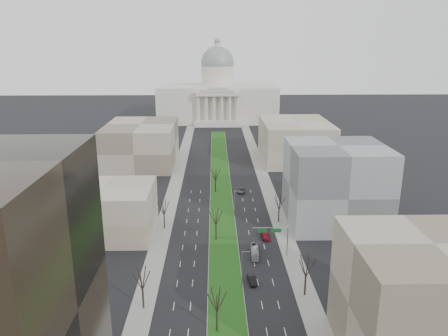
{
  "coord_description": "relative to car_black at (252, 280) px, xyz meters",
  "views": [
    {
      "loc": [
        -2.26,
        -31.12,
        53.34
      ],
      "look_at": [
        1.02,
        115.87,
        10.39
      ],
      "focal_mm": 35.0,
      "sensor_mm": 36.0,
      "label": 1
    }
  ],
  "objects": [
    {
      "name": "tree_median_b",
      "position": [
        -8.11,
        22.64,
        6.24
      ],
      "size": [
        5.4,
        5.4,
        9.72
      ],
      "color": "black",
      "rests_on": "ground"
    },
    {
      "name": "median",
      "position": [
        -6.11,
        61.62,
        -0.65
      ],
      "size": [
        8.0,
        222.03,
        0.2
      ],
      "color": "#999993",
      "rests_on": "ground"
    },
    {
      "name": "car_grey_far",
      "position": [
        1.27,
        62.05,
        0.01
      ],
      "size": [
        2.82,
        5.62,
        1.53
      ],
      "primitive_type": "imported",
      "rotation": [
        0.0,
        0.0,
        -0.05
      ],
      "color": "#4C4D54",
      "rests_on": "ground"
    },
    {
      "name": "tree_left_mid",
      "position": [
        -23.31,
        -9.36,
        6.24
      ],
      "size": [
        5.4,
        5.4,
        9.72
      ],
      "color": "black",
      "rests_on": "ground"
    },
    {
      "name": "mast_arm_signs",
      "position": [
        7.38,
        12.66,
        5.35
      ],
      "size": [
        9.12,
        0.24,
        8.09
      ],
      "color": "gray",
      "rests_on": "ground"
    },
    {
      "name": "car_black",
      "position": [
        0.0,
        0.0,
        0.0
      ],
      "size": [
        2.21,
        4.76,
        1.51
      ],
      "primitive_type": "imported",
      "rotation": [
        0.0,
        0.0,
        0.14
      ],
      "color": "black",
      "rests_on": "ground"
    },
    {
      "name": "ground",
      "position": [
        -6.11,
        62.64,
        -0.76
      ],
      "size": [
        600.0,
        600.0,
        0.0
      ],
      "primitive_type": "plane",
      "color": "black",
      "rests_on": "ground"
    },
    {
      "name": "building_grey_right",
      "position": [
        27.89,
        34.64,
        11.24
      ],
      "size": [
        28.0,
        26.0,
        24.0
      ],
      "primitive_type": "cube",
      "color": "slate",
      "rests_on": "ground"
    },
    {
      "name": "building_far_right",
      "position": [
        28.89,
        107.64,
        8.24
      ],
      "size": [
        30.0,
        40.0,
        18.0
      ],
      "primitive_type": "cube",
      "color": "tan",
      "rests_on": "ground"
    },
    {
      "name": "tree_median_c",
      "position": [
        -8.11,
        62.64,
        6.24
      ],
      "size": [
        5.4,
        5.4,
        9.72
      ],
      "color": "black",
      "rests_on": "ground"
    },
    {
      "name": "streetlamp_median_b",
      "position": [
        -2.35,
        -2.36,
        4.05
      ],
      "size": [
        1.9,
        0.2,
        9.16
      ],
      "color": "gray",
      "rests_on": "ground"
    },
    {
      "name": "car_red",
      "position": [
        5.82,
        23.4,
        0.06
      ],
      "size": [
        2.42,
        5.69,
        1.64
      ],
      "primitive_type": "imported",
      "rotation": [
        0.0,
        0.0,
        0.02
      ],
      "color": "maroon",
      "rests_on": "ground"
    },
    {
      "name": "building_beige_left",
      "position": [
        -39.11,
        27.64,
        6.24
      ],
      "size": [
        26.0,
        22.0,
        14.0
      ],
      "primitive_type": "cube",
      "color": "tan",
      "rests_on": "ground"
    },
    {
      "name": "tree_right_far",
      "position": [
        11.09,
        34.64,
        5.77
      ],
      "size": [
        5.04,
        5.04,
        9.07
      ],
      "color": "black",
      "rests_on": "ground"
    },
    {
      "name": "tree_median_a",
      "position": [
        -8.11,
        -17.36,
        6.24
      ],
      "size": [
        5.4,
        5.4,
        9.72
      ],
      "color": "black",
      "rests_on": "ground"
    },
    {
      "name": "building_tan_right",
      "position": [
        26.89,
        -25.36,
        10.24
      ],
      "size": [
        26.0,
        24.0,
        22.0
      ],
      "primitive_type": "cube",
      "color": "gray",
      "rests_on": "ground"
    },
    {
      "name": "sidewalk_left",
      "position": [
        -23.61,
        37.64,
        -0.68
      ],
      "size": [
        5.0,
        330.0,
        0.15
      ],
      "primitive_type": "cube",
      "color": "gray",
      "rests_on": "ground"
    },
    {
      "name": "tree_left_far",
      "position": [
        -23.31,
        30.64,
        6.09
      ],
      "size": [
        5.28,
        5.28,
        9.5
      ],
      "color": "black",
      "rests_on": "ground"
    },
    {
      "name": "box_van",
      "position": [
        1.84,
        13.03,
        0.33
      ],
      "size": [
        2.24,
        7.91,
        2.18
      ],
      "primitive_type": "imported",
      "rotation": [
        0.0,
        0.0,
        -0.05
      ],
      "color": "#B9B9B9",
      "rests_on": "ground"
    },
    {
      "name": "capitol",
      "position": [
        -6.11,
        212.22,
        15.55
      ],
      "size": [
        80.0,
        46.0,
        55.0
      ],
      "color": "beige",
      "rests_on": "ground"
    },
    {
      "name": "streetlamp_median_c",
      "position": [
        -2.35,
        37.64,
        4.05
      ],
      "size": [
        1.9,
        0.2,
        9.16
      ],
      "color": "gray",
      "rests_on": "ground"
    },
    {
      "name": "tree_right_mid",
      "position": [
        11.09,
        -5.36,
        6.4
      ],
      "size": [
        5.52,
        5.52,
        9.94
      ],
      "color": "black",
      "rests_on": "ground"
    },
    {
      "name": "building_far_left",
      "position": [
        -41.11,
        102.64,
        8.24
      ],
      "size": [
        30.0,
        40.0,
        18.0
      ],
      "primitive_type": "cube",
      "color": "gray",
      "rests_on": "ground"
    },
    {
      "name": "sidewalk_right",
      "position": [
        11.39,
        37.64,
        -0.68
      ],
      "size": [
        5.0,
        330.0,
        0.15
      ],
      "primitive_type": "cube",
      "color": "gray",
      "rests_on": "ground"
    }
  ]
}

